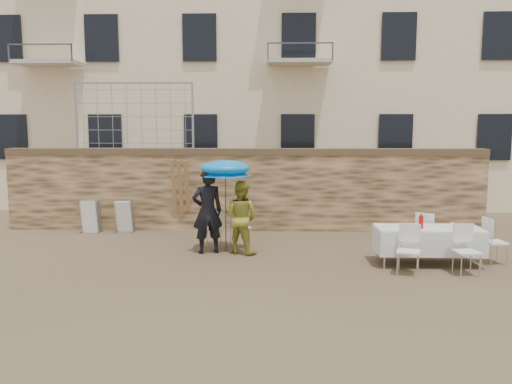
{
  "coord_description": "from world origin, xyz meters",
  "views": [
    {
      "loc": [
        0.72,
        -8.6,
        2.77
      ],
      "look_at": [
        0.4,
        2.2,
        1.4
      ],
      "focal_mm": 35.0,
      "sensor_mm": 36.0,
      "label": 1
    }
  ],
  "objects_px": {
    "umbrella": "(225,171)",
    "soda_bottle": "(421,222)",
    "banquet_table": "(428,229)",
    "chair_stack_right": "(126,215)",
    "table_chair_front_right": "(467,250)",
    "woman_dress": "(241,217)",
    "chair_stack_left": "(93,215)",
    "table_chair_back": "(426,233)",
    "couple_chair_right": "(240,227)",
    "man_suit": "(207,211)",
    "table_chair_front_left": "(408,250)",
    "couple_chair_left": "(211,227)",
    "table_chair_side": "(495,241)"
  },
  "relations": [
    {
      "from": "woman_dress",
      "to": "couple_chair_left",
      "type": "relative_size",
      "value": 1.7
    },
    {
      "from": "table_chair_back",
      "to": "chair_stack_right",
      "type": "height_order",
      "value": "table_chair_back"
    },
    {
      "from": "chair_stack_left",
      "to": "umbrella",
      "type": "bearing_deg",
      "value": -29.32
    },
    {
      "from": "couple_chair_right",
      "to": "table_chair_front_left",
      "type": "distance_m",
      "value": 3.95
    },
    {
      "from": "umbrella",
      "to": "soda_bottle",
      "type": "height_order",
      "value": "umbrella"
    },
    {
      "from": "soda_bottle",
      "to": "table_chair_back",
      "type": "distance_m",
      "value": 1.11
    },
    {
      "from": "man_suit",
      "to": "chair_stack_left",
      "type": "xyz_separation_m",
      "value": [
        -3.39,
        2.23,
        -0.49
      ]
    },
    {
      "from": "umbrella",
      "to": "couple_chair_right",
      "type": "bearing_deg",
      "value": 56.31
    },
    {
      "from": "banquet_table",
      "to": "soda_bottle",
      "type": "relative_size",
      "value": 8.08
    },
    {
      "from": "table_chair_side",
      "to": "chair_stack_left",
      "type": "distance_m",
      "value": 9.87
    },
    {
      "from": "chair_stack_left",
      "to": "couple_chair_right",
      "type": "bearing_deg",
      "value": -22.31
    },
    {
      "from": "woman_dress",
      "to": "banquet_table",
      "type": "relative_size",
      "value": 0.78
    },
    {
      "from": "umbrella",
      "to": "soda_bottle",
      "type": "relative_size",
      "value": 7.52
    },
    {
      "from": "woman_dress",
      "to": "couple_chair_right",
      "type": "bearing_deg",
      "value": -58.13
    },
    {
      "from": "couple_chair_left",
      "to": "chair_stack_right",
      "type": "height_order",
      "value": "couple_chair_left"
    },
    {
      "from": "umbrella",
      "to": "woman_dress",
      "type": "bearing_deg",
      "value": -15.95
    },
    {
      "from": "woman_dress",
      "to": "chair_stack_left",
      "type": "distance_m",
      "value": 4.71
    },
    {
      "from": "umbrella",
      "to": "chair_stack_left",
      "type": "bearing_deg",
      "value": 150.68
    },
    {
      "from": "banquet_table",
      "to": "umbrella",
      "type": "bearing_deg",
      "value": 167.84
    },
    {
      "from": "woman_dress",
      "to": "table_chair_front_left",
      "type": "xyz_separation_m",
      "value": [
        3.29,
        -1.56,
        -0.33
      ]
    },
    {
      "from": "couple_chair_right",
      "to": "chair_stack_left",
      "type": "distance_m",
      "value": 4.42
    },
    {
      "from": "banquet_table",
      "to": "table_chair_front_left",
      "type": "height_order",
      "value": "table_chair_front_left"
    },
    {
      "from": "table_chair_front_right",
      "to": "chair_stack_right",
      "type": "relative_size",
      "value": 1.04
    },
    {
      "from": "umbrella",
      "to": "table_chair_back",
      "type": "height_order",
      "value": "umbrella"
    },
    {
      "from": "banquet_table",
      "to": "table_chair_side",
      "type": "distance_m",
      "value": 1.43
    },
    {
      "from": "banquet_table",
      "to": "table_chair_side",
      "type": "height_order",
      "value": "table_chair_side"
    },
    {
      "from": "banquet_table",
      "to": "chair_stack_right",
      "type": "height_order",
      "value": "chair_stack_right"
    },
    {
      "from": "chair_stack_right",
      "to": "table_chair_back",
      "type": "bearing_deg",
      "value": -17.01
    },
    {
      "from": "woman_dress",
      "to": "soda_bottle",
      "type": "relative_size",
      "value": 6.26
    },
    {
      "from": "man_suit",
      "to": "couple_chair_right",
      "type": "height_order",
      "value": "man_suit"
    },
    {
      "from": "woman_dress",
      "to": "table_chair_side",
      "type": "relative_size",
      "value": 1.7
    },
    {
      "from": "woman_dress",
      "to": "man_suit",
      "type": "bearing_deg",
      "value": 26.67
    },
    {
      "from": "table_chair_front_left",
      "to": "chair_stack_right",
      "type": "relative_size",
      "value": 1.04
    },
    {
      "from": "woman_dress",
      "to": "table_chair_back",
      "type": "xyz_separation_m",
      "value": [
        4.09,
        -0.01,
        -0.33
      ]
    },
    {
      "from": "couple_chair_left",
      "to": "couple_chair_right",
      "type": "xyz_separation_m",
      "value": [
        0.7,
        0.0,
        0.0
      ]
    },
    {
      "from": "couple_chair_right",
      "to": "chair_stack_right",
      "type": "distance_m",
      "value": 3.6
    },
    {
      "from": "banquet_table",
      "to": "chair_stack_right",
      "type": "distance_m",
      "value": 7.75
    },
    {
      "from": "chair_stack_right",
      "to": "man_suit",
      "type": "bearing_deg",
      "value": -41.85
    },
    {
      "from": "table_chair_front_right",
      "to": "woman_dress",
      "type": "bearing_deg",
      "value": 154.19
    },
    {
      "from": "table_chair_front_right",
      "to": "chair_stack_right",
      "type": "xyz_separation_m",
      "value": [
        -7.62,
        3.79,
        -0.02
      ]
    },
    {
      "from": "umbrella",
      "to": "table_chair_front_left",
      "type": "height_order",
      "value": "umbrella"
    },
    {
      "from": "man_suit",
      "to": "table_chair_front_left",
      "type": "height_order",
      "value": "man_suit"
    },
    {
      "from": "soda_bottle",
      "to": "banquet_table",
      "type": "bearing_deg",
      "value": 36.87
    },
    {
      "from": "umbrella",
      "to": "banquet_table",
      "type": "bearing_deg",
      "value": -12.16
    },
    {
      "from": "couple_chair_right",
      "to": "banquet_table",
      "type": "distance_m",
      "value": 4.17
    },
    {
      "from": "soda_bottle",
      "to": "chair_stack_left",
      "type": "xyz_separation_m",
      "value": [
        -7.82,
        3.19,
        -0.45
      ]
    },
    {
      "from": "soda_bottle",
      "to": "table_chair_front_left",
      "type": "xyz_separation_m",
      "value": [
        -0.4,
        -0.6,
        -0.43
      ]
    },
    {
      "from": "soda_bottle",
      "to": "couple_chair_left",
      "type": "bearing_deg",
      "value": 161.17
    },
    {
      "from": "banquet_table",
      "to": "table_chair_front_right",
      "type": "xyz_separation_m",
      "value": [
        0.5,
        -0.75,
        -0.25
      ]
    },
    {
      "from": "banquet_table",
      "to": "table_chair_back",
      "type": "bearing_deg",
      "value": 75.96
    }
  ]
}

